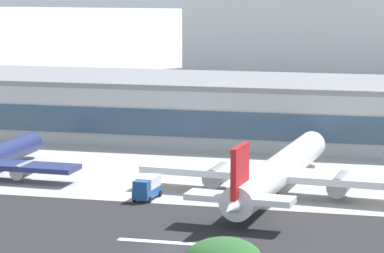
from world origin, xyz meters
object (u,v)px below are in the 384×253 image
terminal_building (190,107)px  service_box_truck_1 (147,187)px  airliner_red_tail_gate_1 (276,173)px  distant_hotel_block (342,11)px

terminal_building → service_box_truck_1: size_ratio=32.87×
airliner_red_tail_gate_1 → service_box_truck_1: airliner_red_tail_gate_1 is taller
terminal_building → airliner_red_tail_gate_1: 53.48m
distant_hotel_block → airliner_red_tail_gate_1: bearing=-87.9°
terminal_building → airliner_red_tail_gate_1: bearing=-62.5°
terminal_building → service_box_truck_1: 54.20m
terminal_building → distant_hotel_block: 125.71m
distant_hotel_block → service_box_truck_1: bearing=-93.8°
terminal_building → service_box_truck_1: (6.71, -53.62, -4.18)m
terminal_building → distant_hotel_block: (18.41, 123.56, 14.00)m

